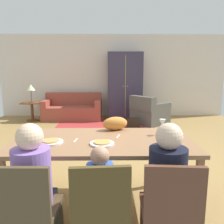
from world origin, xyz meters
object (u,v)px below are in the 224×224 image
Objects in this scene: dining_chair_child at (100,208)px; handbag at (133,123)px; cat at (115,123)px; armoire at (125,86)px; person_man at (35,194)px; wine_glass at (162,124)px; dining_table at (103,145)px; dining_chair_man at (27,209)px; person_woman at (166,193)px; couch at (73,110)px; side_table at (32,109)px; table_lamp at (31,88)px; plate_near_man at (51,142)px; plate_near_child at (102,144)px; dining_chair_woman at (170,208)px; person_child at (100,202)px; armchair at (149,113)px.

handbag is (0.71, 4.39, -0.36)m from dining_chair_child.
cat is 0.15× the size of armoire.
wine_glass is at bearing 35.15° from person_man.
wine_glass reaches higher than dining_table.
dining_chair_man is at bearing -105.94° from handbag.
person_woman reaches higher than couch.
side_table is (-2.87, -0.46, -0.67)m from armoire.
handbag is (3.01, -0.90, -0.88)m from table_lamp.
plate_near_man is at bearing -108.96° from handbag.
cat is at bearing -58.79° from side_table.
dining_chair_child is (0.01, -0.68, -0.28)m from plate_near_child.
handbag is (0.19, 4.39, -0.36)m from dining_chair_woman.
dining_chair_woman reaches higher than plate_near_child.
person_child is 4.30m from handbag.
side_table is (-2.29, 4.61, -0.39)m from plate_near_child.
armoire is (0.05, 5.58, 0.54)m from person_woman.
person_child is 1.06× the size of dining_chair_woman.
plate_near_man reaches higher than handbag.
dining_chair_child is 0.78× the size of person_woman.
couch is at bearing 103.02° from dining_table.
dining_chair_man reaches higher than armchair.
armchair is 3.75× the size of handbag.
armoire reaches higher than side_table.
dining_chair_man is 5.60m from table_lamp.
cat is 4.49m from couch.
dining_chair_child is at bearing -54.03° from plate_near_man.
armchair is at bearing 57.49° from cat.
person_woman is 5.61m from armoire.
dining_chair_man is 1.09m from person_woman.
plate_near_child is 0.46× the size of table_lamp.
dining_chair_man is 0.48× the size of couch.
handbag is (0.14, -1.36, -0.92)m from armoire.
plate_near_man is 0.78× the size of cat.
armchair is 0.57× the size of armoire.
person_woman is (0.53, 0.18, 0.02)m from dining_chair_child.
dining_chair_man is 1.07m from dining_chair_woman.
dining_chair_man is at bearing -71.69° from table_lamp.
cat is at bearing 82.13° from person_child.
person_man is 1.28× the size of dining_chair_woman.
person_man is 4.42m from handbag.
wine_glass is 5.20m from table_lamp.
dining_chair_man is 1.00× the size of dining_chair_child.
dining_chair_woman is at bearing -9.34° from person_man.
dining_chair_woman is at bearing -90.53° from armoire.
plate_near_child is 0.12× the size of armoire.
wine_glass is at bearing 14.41° from dining_table.
dining_table reaches higher than side_table.
table_lamp is at bearing 105.38° from cat.
plate_near_man is 1.34× the size of wine_glass.
cat is 3.25m from handbag.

